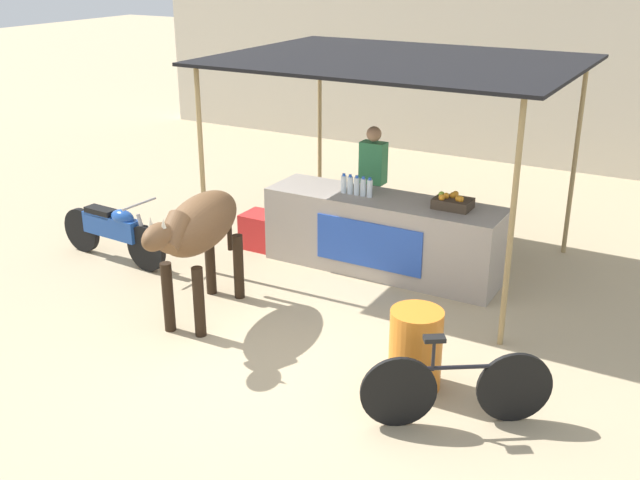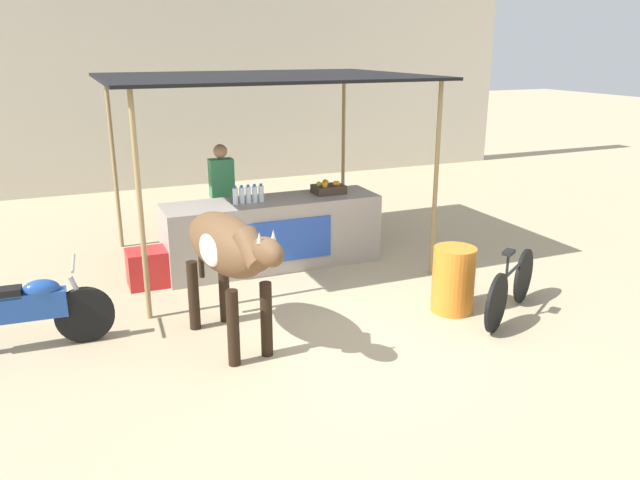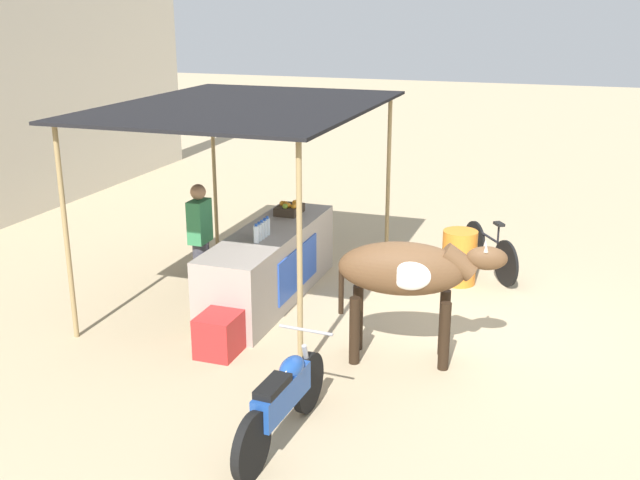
{
  "view_description": "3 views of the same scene",
  "coord_description": "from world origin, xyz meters",
  "px_view_note": "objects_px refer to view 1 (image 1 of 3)",
  "views": [
    {
      "loc": [
        3.62,
        -5.81,
        3.83
      ],
      "look_at": [
        -0.08,
        0.74,
        0.89
      ],
      "focal_mm": 42.0,
      "sensor_mm": 36.0,
      "label": 1
    },
    {
      "loc": [
        -2.65,
        -5.75,
        3.0
      ],
      "look_at": [
        0.18,
        0.94,
        0.72
      ],
      "focal_mm": 35.0,
      "sensor_mm": 36.0,
      "label": 2
    },
    {
      "loc": [
        -8.73,
        -1.51,
        3.84
      ],
      "look_at": [
        -0.46,
        1.33,
        1.06
      ],
      "focal_mm": 42.0,
      "sensor_mm": 36.0,
      "label": 3
    }
  ],
  "objects_px": {
    "motorcycle_parked": "(113,230)",
    "fruit_crate": "(453,202)",
    "vendor_behind_counter": "(373,185)",
    "cow": "(198,229)",
    "cooler_box": "(265,231)",
    "stall_counter": "(382,235)",
    "water_barrel": "(415,349)",
    "bicycle_leaning": "(456,388)"
  },
  "relations": [
    {
      "from": "stall_counter",
      "to": "fruit_crate",
      "type": "height_order",
      "value": "fruit_crate"
    },
    {
      "from": "vendor_behind_counter",
      "to": "water_barrel",
      "type": "relative_size",
      "value": 2.12
    },
    {
      "from": "water_barrel",
      "to": "cow",
      "type": "distance_m",
      "value": 2.69
    },
    {
      "from": "cooler_box",
      "to": "water_barrel",
      "type": "xyz_separation_m",
      "value": [
        3.12,
        -2.22,
        0.15
      ]
    },
    {
      "from": "cooler_box",
      "to": "bicycle_leaning",
      "type": "distance_m",
      "value": 4.48
    },
    {
      "from": "stall_counter",
      "to": "cooler_box",
      "type": "relative_size",
      "value": 5.0
    },
    {
      "from": "fruit_crate",
      "to": "bicycle_leaning",
      "type": "bearing_deg",
      "value": -68.48
    },
    {
      "from": "water_barrel",
      "to": "cow",
      "type": "xyz_separation_m",
      "value": [
        -2.61,
        0.18,
        0.64
      ]
    },
    {
      "from": "stall_counter",
      "to": "bicycle_leaning",
      "type": "bearing_deg",
      "value": -54.04
    },
    {
      "from": "cow",
      "to": "motorcycle_parked",
      "type": "xyz_separation_m",
      "value": [
        -1.97,
        0.69,
        -0.61
      ]
    },
    {
      "from": "fruit_crate",
      "to": "bicycle_leaning",
      "type": "height_order",
      "value": "fruit_crate"
    },
    {
      "from": "vendor_behind_counter",
      "to": "bicycle_leaning",
      "type": "xyz_separation_m",
      "value": [
        2.46,
        -3.44,
        -0.5
      ]
    },
    {
      "from": "fruit_crate",
      "to": "cooler_box",
      "type": "xyz_separation_m",
      "value": [
        -2.57,
        -0.15,
        -0.79
      ]
    },
    {
      "from": "stall_counter",
      "to": "fruit_crate",
      "type": "bearing_deg",
      "value": 3.47
    },
    {
      "from": "stall_counter",
      "to": "motorcycle_parked",
      "type": "distance_m",
      "value": 3.47
    },
    {
      "from": "cooler_box",
      "to": "water_barrel",
      "type": "height_order",
      "value": "water_barrel"
    },
    {
      "from": "vendor_behind_counter",
      "to": "motorcycle_parked",
      "type": "xyz_separation_m",
      "value": [
        -2.65,
        -2.19,
        -0.42
      ]
    },
    {
      "from": "stall_counter",
      "to": "bicycle_leaning",
      "type": "xyz_separation_m",
      "value": [
        1.95,
        -2.69,
        -0.13
      ]
    },
    {
      "from": "fruit_crate",
      "to": "cooler_box",
      "type": "height_order",
      "value": "fruit_crate"
    },
    {
      "from": "vendor_behind_counter",
      "to": "cow",
      "type": "bearing_deg",
      "value": -103.28
    },
    {
      "from": "bicycle_leaning",
      "to": "water_barrel",
      "type": "bearing_deg",
      "value": 145.09
    },
    {
      "from": "water_barrel",
      "to": "bicycle_leaning",
      "type": "distance_m",
      "value": 0.65
    },
    {
      "from": "fruit_crate",
      "to": "motorcycle_parked",
      "type": "height_order",
      "value": "fruit_crate"
    },
    {
      "from": "water_barrel",
      "to": "cooler_box",
      "type": "bearing_deg",
      "value": 144.58
    },
    {
      "from": "fruit_crate",
      "to": "cow",
      "type": "relative_size",
      "value": 0.24
    },
    {
      "from": "water_barrel",
      "to": "motorcycle_parked",
      "type": "relative_size",
      "value": 0.43
    },
    {
      "from": "stall_counter",
      "to": "water_barrel",
      "type": "xyz_separation_m",
      "value": [
        1.42,
        -2.32,
        -0.09
      ]
    },
    {
      "from": "vendor_behind_counter",
      "to": "bicycle_leaning",
      "type": "distance_m",
      "value": 4.26
    },
    {
      "from": "cow",
      "to": "cooler_box",
      "type": "bearing_deg",
      "value": 104.11
    },
    {
      "from": "fruit_crate",
      "to": "motorcycle_parked",
      "type": "bearing_deg",
      "value": -159.65
    },
    {
      "from": "fruit_crate",
      "to": "vendor_behind_counter",
      "type": "distance_m",
      "value": 1.56
    },
    {
      "from": "vendor_behind_counter",
      "to": "cow",
      "type": "height_order",
      "value": "vendor_behind_counter"
    },
    {
      "from": "fruit_crate",
      "to": "cow",
      "type": "bearing_deg",
      "value": -133.3
    },
    {
      "from": "water_barrel",
      "to": "bicycle_leaning",
      "type": "xyz_separation_m",
      "value": [
        0.53,
        -0.37,
        -0.04
      ]
    },
    {
      "from": "motorcycle_parked",
      "to": "fruit_crate",
      "type": "bearing_deg",
      "value": 20.35
    },
    {
      "from": "motorcycle_parked",
      "to": "bicycle_leaning",
      "type": "height_order",
      "value": "motorcycle_parked"
    },
    {
      "from": "cooler_box",
      "to": "cow",
      "type": "height_order",
      "value": "cow"
    },
    {
      "from": "water_barrel",
      "to": "stall_counter",
      "type": "bearing_deg",
      "value": 121.49
    },
    {
      "from": "vendor_behind_counter",
      "to": "stall_counter",
      "type": "bearing_deg",
      "value": -55.94
    },
    {
      "from": "cooler_box",
      "to": "stall_counter",
      "type": "bearing_deg",
      "value": 3.27
    },
    {
      "from": "cooler_box",
      "to": "bicycle_leaning",
      "type": "xyz_separation_m",
      "value": [
        3.65,
        -2.59,
        0.11
      ]
    },
    {
      "from": "cow",
      "to": "water_barrel",
      "type": "bearing_deg",
      "value": -4.05
    }
  ]
}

